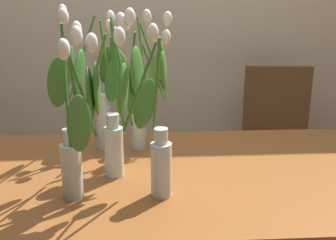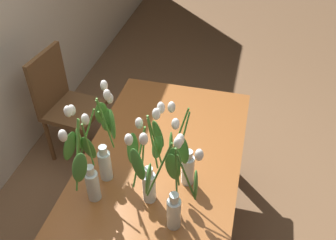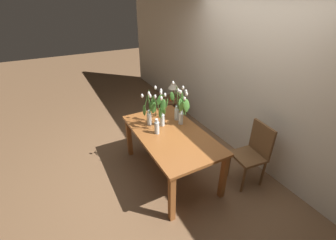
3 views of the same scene
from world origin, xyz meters
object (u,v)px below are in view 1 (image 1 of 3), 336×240
(tulip_vase_4, at_px, (114,110))
(dining_chair, at_px, (278,136))
(tulip_vase_2, at_px, (75,127))
(tulip_vase_1, at_px, (144,93))
(tulip_vase_3, at_px, (101,98))
(dining_table, at_px, (181,194))
(tulip_vase_0, at_px, (153,141))

(tulip_vase_4, relative_size, dining_chair, 0.63)
(dining_chair, bearing_deg, tulip_vase_2, -132.17)
(tulip_vase_1, distance_m, tulip_vase_2, 0.48)
(tulip_vase_1, height_order, tulip_vase_3, tulip_vase_3)
(tulip_vase_3, xyz_separation_m, dining_chair, (0.98, 0.69, -0.43))
(dining_table, distance_m, tulip_vase_0, 0.33)
(tulip_vase_2, bearing_deg, dining_table, 25.15)
(tulip_vase_0, distance_m, tulip_vase_2, 0.25)
(dining_table, bearing_deg, dining_chair, 55.00)
(tulip_vase_0, relative_size, dining_chair, 0.58)
(dining_table, relative_size, tulip_vase_1, 2.81)
(tulip_vase_0, height_order, dining_chair, tulip_vase_0)
(tulip_vase_1, relative_size, tulip_vase_3, 0.97)
(tulip_vase_0, height_order, tulip_vase_4, tulip_vase_4)
(tulip_vase_1, relative_size, tulip_vase_4, 0.97)
(tulip_vase_1, height_order, dining_chair, tulip_vase_1)
(dining_table, bearing_deg, tulip_vase_4, -177.61)
(dining_table, distance_m, tulip_vase_3, 0.51)
(tulip_vase_1, bearing_deg, tulip_vase_0, -87.11)
(tulip_vase_2, bearing_deg, dining_chair, 47.83)
(dining_table, relative_size, tulip_vase_2, 2.72)
(tulip_vase_0, height_order, tulip_vase_3, tulip_vase_3)
(tulip_vase_4, distance_m, dining_chair, 1.41)
(dining_table, height_order, tulip_vase_2, tulip_vase_2)
(tulip_vase_2, relative_size, tulip_vase_4, 1.00)
(dining_table, relative_size, tulip_vase_0, 2.94)
(tulip_vase_0, relative_size, tulip_vase_4, 0.92)
(dining_table, bearing_deg, tulip_vase_3, 137.36)
(dining_table, height_order, dining_chair, dining_chair)
(tulip_vase_0, distance_m, tulip_vase_3, 0.48)
(tulip_vase_3, height_order, tulip_vase_4, tulip_vase_4)
(dining_table, distance_m, tulip_vase_2, 0.50)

